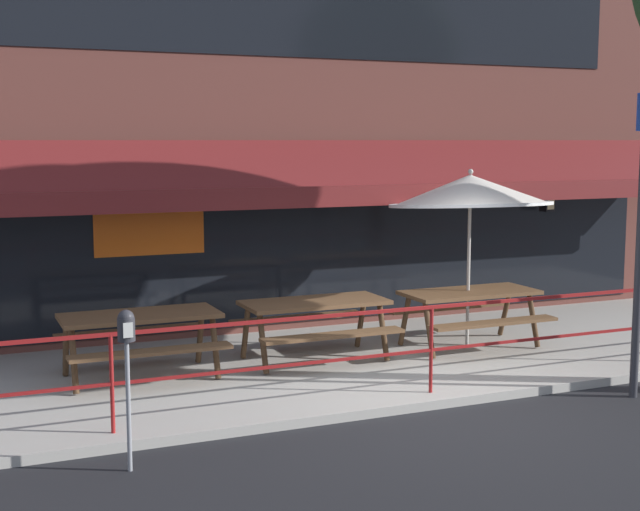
# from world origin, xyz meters

# --- Properties ---
(ground_plane) EXTENTS (120.00, 120.00, 0.00)m
(ground_plane) POSITION_xyz_m (0.00, 0.00, 0.00)
(ground_plane) COLOR black
(patio_deck) EXTENTS (15.00, 4.00, 0.10)m
(patio_deck) POSITION_xyz_m (0.00, 2.00, 0.05)
(patio_deck) COLOR #ADA89E
(patio_deck) RESTS_ON ground
(restaurant_building) EXTENTS (15.00, 1.60, 6.75)m
(restaurant_building) POSITION_xyz_m (0.00, 4.22, 3.35)
(restaurant_building) COLOR brown
(restaurant_building) RESTS_ON ground
(patio_railing) EXTENTS (13.84, 0.04, 0.97)m
(patio_railing) POSITION_xyz_m (0.00, 0.30, 0.80)
(patio_railing) COLOR maroon
(patio_railing) RESTS_ON patio_deck
(picnic_table_left) EXTENTS (1.80, 1.42, 0.76)m
(picnic_table_left) POSITION_xyz_m (-2.79, 2.14, 0.71)
(picnic_table_left) COLOR brown
(picnic_table_left) RESTS_ON patio_deck
(picnic_table_centre) EXTENTS (1.80, 1.42, 0.76)m
(picnic_table_centre) POSITION_xyz_m (-0.61, 2.12, 0.71)
(picnic_table_centre) COLOR brown
(picnic_table_centre) RESTS_ON patio_deck
(picnic_table_right) EXTENTS (1.80, 1.42, 0.76)m
(picnic_table_right) POSITION_xyz_m (1.57, 1.98, 0.71)
(picnic_table_right) COLOR brown
(picnic_table_right) RESTS_ON patio_deck
(patio_umbrella_right) EXTENTS (2.14, 2.14, 2.38)m
(patio_umbrella_right) POSITION_xyz_m (1.57, 2.02, 2.18)
(patio_umbrella_right) COLOR #B7B2A8
(patio_umbrella_right) RESTS_ON patio_deck
(parking_meter_near) EXTENTS (0.15, 0.16, 1.42)m
(parking_meter_near) POSITION_xyz_m (-3.45, -0.48, 1.15)
(parking_meter_near) COLOR gray
(parking_meter_near) RESTS_ON ground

